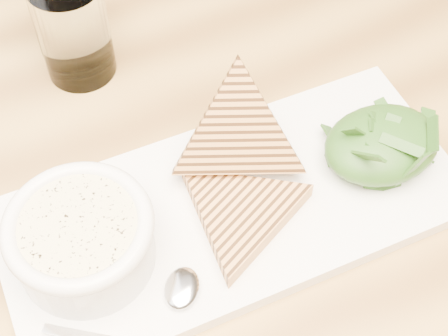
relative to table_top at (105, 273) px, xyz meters
name	(u,v)px	position (x,y,z in m)	size (l,w,h in m)	color
table_top	(105,273)	(0.00, 0.00, 0.00)	(1.28, 0.85, 0.04)	#A97E3B
table_leg_br	(369,82)	(0.59, 0.38, -0.37)	(0.06, 0.06, 0.70)	#A97E3B
platter	(233,209)	(0.13, 0.00, 0.03)	(0.44, 0.20, 0.02)	white
soup_bowl	(84,244)	(-0.01, 0.00, 0.06)	(0.12, 0.12, 0.05)	white
soup	(78,227)	(-0.01, 0.00, 0.09)	(0.10, 0.10, 0.01)	beige
bowl_rim	(78,225)	(-0.01, 0.00, 0.09)	(0.13, 0.13, 0.01)	white
sandwich_flat	(241,213)	(0.13, -0.02, 0.05)	(0.14, 0.14, 0.02)	#C08141
sandwich_lean	(239,134)	(0.15, 0.04, 0.08)	(0.14, 0.14, 0.08)	#C08141
salad_base	(382,144)	(0.28, -0.01, 0.06)	(0.12, 0.09, 0.04)	#1B3F11
arugula_pile	(383,141)	(0.28, -0.01, 0.06)	(0.11, 0.10, 0.05)	#2F581B
spoon_bowl	(182,288)	(0.05, -0.06, 0.04)	(0.03, 0.04, 0.01)	silver
glass_near	(64,9)	(0.06, 0.28, 0.08)	(0.07, 0.07, 0.11)	white
glass_far	(74,30)	(0.06, 0.24, 0.08)	(0.08, 0.08, 0.12)	white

